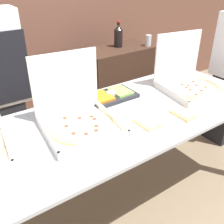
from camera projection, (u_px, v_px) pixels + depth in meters
name	position (u px, v px, depth m)	size (l,w,h in m)	color
ground_plane	(112.00, 204.00, 2.26)	(16.00, 16.00, 0.00)	#847056
brick_wall_behind	(21.00, 8.00, 2.78)	(10.00, 0.06, 2.80)	brown
buffet_table	(112.00, 129.00, 1.88)	(2.49, 0.93, 0.86)	#B7BABF
pizza_box_far_left	(77.00, 116.00, 1.70)	(0.51, 0.52, 0.46)	silver
pizza_box_near_left	(188.00, 81.00, 2.22)	(0.52, 0.54, 0.45)	silver
paper_plate_front_center	(184.00, 114.00, 1.85)	(0.20, 0.20, 0.03)	white
paper_plate_front_right	(147.00, 124.00, 1.75)	(0.22, 0.22, 0.03)	white
veggie_tray	(111.00, 96.00, 2.10)	(0.40, 0.24, 0.05)	#28282D
sideboard_podium	(117.00, 89.00, 3.14)	(0.79, 0.44, 1.00)	#382319
soda_bottle	(118.00, 36.00, 2.87)	(0.09, 0.09, 0.28)	black
soda_can_silver	(148.00, 40.00, 2.93)	(0.07, 0.07, 0.12)	silver
person_server_vest	(0.00, 84.00, 2.03)	(0.42, 0.24, 1.76)	black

